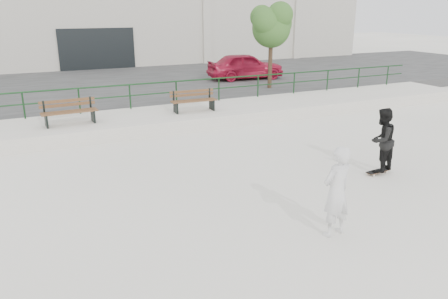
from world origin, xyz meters
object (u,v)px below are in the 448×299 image
bench_left (69,112)px  red_car (245,66)px  skateboard (378,171)px  seated_skater (336,192)px  bench_right (193,101)px  tree (272,24)px  standing_skater (382,140)px

bench_left → red_car: 12.48m
skateboard → seated_skater: size_ratio=0.41×
bench_right → seated_skater: bearing=-91.9°
skateboard → red_car: bearing=72.0°
tree → standing_skater: size_ratio=2.38×
standing_skater → skateboard: bearing=177.9°
bench_left → skateboard: 10.56m
standing_skater → seated_skater: seated_skater is taller
standing_skater → seated_skater: bearing=17.6°
bench_left → standing_skater: size_ratio=1.08×
bench_right → standing_skater: (2.62, -7.55, 0.08)m
bench_left → seated_skater: size_ratio=1.02×
bench_right → standing_skater: bearing=-68.3°
bench_left → standing_skater: (7.38, -7.50, 0.06)m
bench_right → standing_skater: size_ratio=1.03×
bench_right → skateboard: size_ratio=2.33×
red_car → seated_skater: 17.64m
bench_left → skateboard: bench_left is taller
skateboard → bench_left: bearing=129.3°
tree → bench_right: bearing=-148.8°
skateboard → standing_skater: standing_skater is taller
bench_right → standing_skater: 7.99m
skateboard → bench_right: bearing=103.9°
bench_right → skateboard: 8.03m
bench_left → standing_skater: 10.52m
seated_skater → bench_left: bearing=-77.1°
standing_skater → seated_skater: (-3.38, -2.26, -0.04)m
tree → red_car: bearing=86.0°
bench_left → red_car: red_car is taller
skateboard → standing_skater: (-0.00, -0.00, 0.92)m
tree → red_car: (0.22, 3.17, -2.46)m
bench_left → bench_right: bearing=-2.4°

